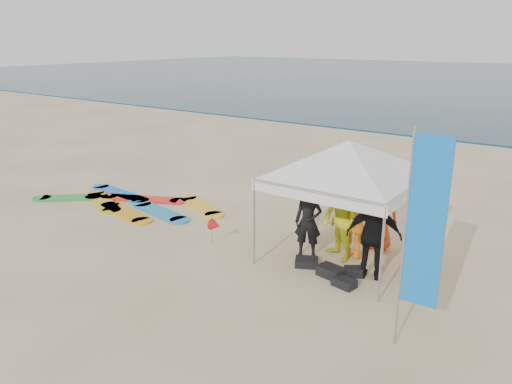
{
  "coord_description": "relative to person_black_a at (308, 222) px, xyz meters",
  "views": [
    {
      "loc": [
        6.78,
        -6.88,
        4.82
      ],
      "look_at": [
        -0.04,
        2.6,
        1.2
      ],
      "focal_mm": 35.0,
      "sensor_mm": 36.0,
      "label": 1
    }
  ],
  "objects": [
    {
      "name": "ground",
      "position": [
        -1.56,
        -2.4,
        -0.84
      ],
      "size": [
        120.0,
        120.0,
        0.0
      ],
      "primitive_type": "plane",
      "color": "beige",
      "rests_on": "ground"
    },
    {
      "name": "shoreline_foam",
      "position": [
        -1.56,
        15.8,
        -0.84
      ],
      "size": [
        160.0,
        1.2,
        0.01
      ],
      "primitive_type": "cube",
      "color": "silver",
      "rests_on": "ground"
    },
    {
      "name": "person_black_a",
      "position": [
        0.0,
        0.0,
        0.0
      ],
      "size": [
        0.72,
        0.6,
        1.68
      ],
      "primitive_type": "imported",
      "rotation": [
        0.0,
        0.0,
        0.38
      ],
      "color": "black",
      "rests_on": "ground"
    },
    {
      "name": "person_yellow",
      "position": [
        0.67,
        0.26,
        0.1
      ],
      "size": [
        1.15,
        1.07,
        1.88
      ],
      "primitive_type": "imported",
      "rotation": [
        0.0,
        0.0,
        -0.53
      ],
      "color": "yellow",
      "rests_on": "ground"
    },
    {
      "name": "person_orange_a",
      "position": [
        0.91,
        0.57,
        0.13
      ],
      "size": [
        1.26,
        0.73,
        1.94
      ],
      "primitive_type": "imported",
      "rotation": [
        0.0,
        0.0,
        3.13
      ],
      "color": "orange",
      "rests_on": "ground"
    },
    {
      "name": "person_black_b",
      "position": [
        1.65,
        -0.19,
        0.12
      ],
      "size": [
        1.21,
        0.8,
        1.91
      ],
      "primitive_type": "imported",
      "rotation": [
        0.0,
        0.0,
        3.46
      ],
      "color": "black",
      "rests_on": "ground"
    },
    {
      "name": "person_orange_b",
      "position": [
        1.12,
        1.32,
        0.08
      ],
      "size": [
        1.05,
        0.88,
        1.84
      ],
      "primitive_type": "imported",
      "rotation": [
        0.0,
        0.0,
        3.53
      ],
      "color": "red",
      "rests_on": "ground"
    },
    {
      "name": "person_seated",
      "position": [
        2.31,
        0.93,
        -0.37
      ],
      "size": [
        0.63,
        0.9,
        0.93
      ],
      "primitive_type": "imported",
      "rotation": [
        0.0,
        0.0,
        2.03
      ],
      "color": "orange",
      "rests_on": "ground"
    },
    {
      "name": "canopy_tent",
      "position": [
        0.71,
        0.4,
        1.87
      ],
      "size": [
        4.13,
        4.13,
        3.11
      ],
      "color": "#A5A5A8",
      "rests_on": "ground"
    },
    {
      "name": "feather_flag",
      "position": [
        3.19,
        -2.17,
        1.29
      ],
      "size": [
        0.61,
        0.04,
        3.61
      ],
      "color": "#A5A5A8",
      "rests_on": "ground"
    },
    {
      "name": "marker_pennant",
      "position": [
        -2.13,
        -0.74,
        -0.34
      ],
      "size": [
        0.28,
        0.28,
        0.64
      ],
      "color": "#A5A5A8",
      "rests_on": "ground"
    },
    {
      "name": "gear_pile",
      "position": [
        0.91,
        -0.59,
        -0.74
      ],
      "size": [
        1.68,
        0.93,
        0.22
      ],
      "color": "black",
      "rests_on": "ground"
    },
    {
      "name": "surfboard_spread",
      "position": [
        -6.21,
        0.15,
        -0.8
      ],
      "size": [
        5.63,
        3.11,
        0.07
      ],
      "color": "orange",
      "rests_on": "ground"
    }
  ]
}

